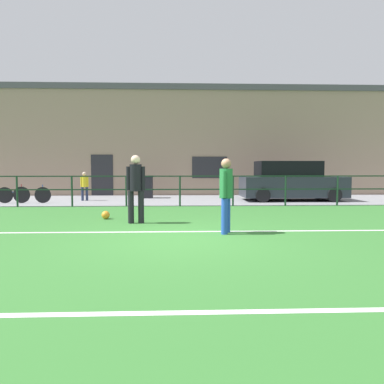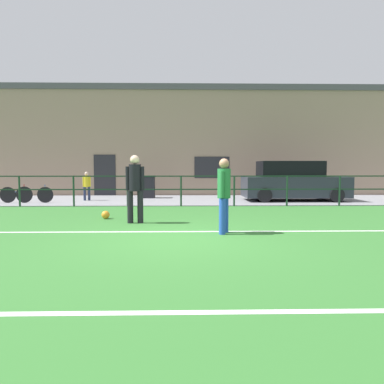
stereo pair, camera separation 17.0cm
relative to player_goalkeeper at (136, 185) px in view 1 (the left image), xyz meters
name	(u,v)px [view 1 (the left image)]	position (x,y,z in m)	size (l,w,h in m)	color
ground	(181,239)	(1.16, -1.99, -1.03)	(60.00, 44.00, 0.04)	#33702D
field_line_touchline	(181,232)	(1.16, -1.28, -1.01)	(36.00, 0.11, 0.00)	white
field_line_hash	(183,313)	(1.16, -5.77, -1.01)	(36.00, 0.11, 0.00)	white
pavement_strip	(180,200)	(1.16, 6.51, -1.00)	(48.00, 5.00, 0.02)	gray
perimeter_fence	(180,186)	(1.16, 4.01, -0.26)	(36.07, 0.07, 1.15)	#193823
clubhouse_facade	(179,142)	(1.16, 10.21, 1.84)	(28.00, 2.56, 5.68)	gray
player_goalkeeper	(136,185)	(0.00, 0.00, 0.00)	(0.49, 0.31, 1.77)	black
player_winger	(226,191)	(2.16, -1.49, -0.07)	(0.29, 0.43, 1.65)	blue
soccer_ball_match	(106,215)	(-0.95, 0.78, -0.89)	(0.23, 0.23, 0.23)	orange
spectator_child	(85,184)	(-2.96, 6.21, -0.28)	(0.33, 0.22, 1.24)	#232D4C
parked_car_red	(291,182)	(5.99, 5.97, -0.19)	(4.38, 1.90, 1.70)	#282D38
bicycle_parked_0	(2,195)	(-5.97, 5.21, -0.64)	(2.18, 0.04, 0.76)	black
bicycle_parked_1	(24,195)	(-5.12, 5.21, -0.65)	(2.15, 0.04, 0.74)	black
trash_bin_0	(146,187)	(-0.44, 7.42, -0.46)	(0.68, 0.58, 1.05)	black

